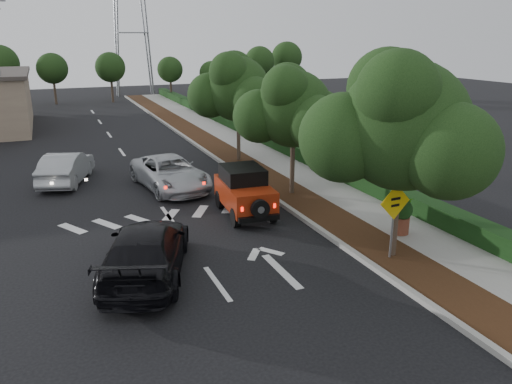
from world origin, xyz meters
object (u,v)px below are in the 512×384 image
red_jeep (243,190)px  speed_hump_sign (394,211)px  silver_suv_ahead (170,173)px  black_suv_oncoming (146,250)px

red_jeep → speed_hump_sign: (2.60, -5.79, 0.69)m
silver_suv_ahead → black_suv_oncoming: 8.69m
speed_hump_sign → silver_suv_ahead: bearing=109.7°
red_jeep → speed_hump_sign: size_ratio=1.58×
red_jeep → silver_suv_ahead: red_jeep is taller
silver_suv_ahead → black_suv_oncoming: size_ratio=0.98×
black_suv_oncoming → speed_hump_sign: bearing=-176.1°
red_jeep → silver_suv_ahead: bearing=116.8°
red_jeep → black_suv_oncoming: size_ratio=0.70×
silver_suv_ahead → speed_hump_sign: 11.18m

